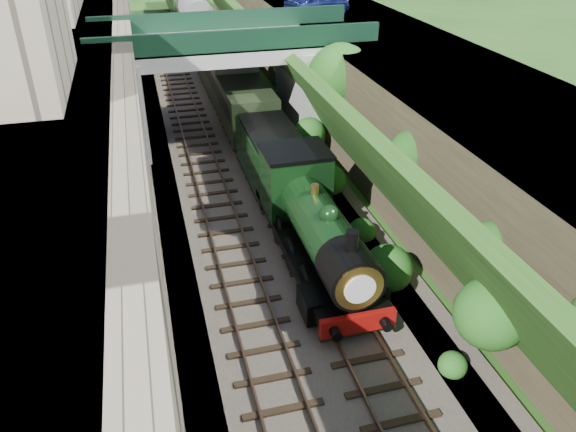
{
  "coord_description": "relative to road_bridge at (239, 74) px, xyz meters",
  "views": [
    {
      "loc": [
        -4.84,
        -9.18,
        13.57
      ],
      "look_at": [
        0.0,
        8.97,
        2.7
      ],
      "focal_mm": 35.0,
      "sensor_mm": 36.0,
      "label": 1
    }
  ],
  "objects": [
    {
      "name": "road_bridge",
      "position": [
        0.0,
        0.0,
        0.0
      ],
      "size": [
        16.0,
        6.4,
        7.25
      ],
      "color": "gray",
      "rests_on": "ground"
    },
    {
      "name": "track_left",
      "position": [
        -2.94,
        -4.0,
        -3.83
      ],
      "size": [
        2.5,
        90.0,
        0.2
      ],
      "color": "black",
      "rests_on": "trackbed"
    },
    {
      "name": "track_right",
      "position": [
        0.26,
        -4.0,
        -3.83
      ],
      "size": [
        2.5,
        90.0,
        0.2
      ],
      "color": "black",
      "rests_on": "trackbed"
    },
    {
      "name": "street_plateau_left",
      "position": [
        -9.94,
        -4.0,
        -0.58
      ],
      "size": [
        6.0,
        90.0,
        7.0
      ],
      "primitive_type": "cube",
      "color": "#262628",
      "rests_on": "ground"
    },
    {
      "name": "tree",
      "position": [
        4.97,
        -4.25,
        0.57
      ],
      "size": [
        3.6,
        3.8,
        6.6
      ],
      "color": "black",
      "rests_on": "ground"
    },
    {
      "name": "locomotive",
      "position": [
        0.26,
        -14.76,
        -2.18
      ],
      "size": [
        3.1,
        10.22,
        3.83
      ],
      "color": "black",
      "rests_on": "trackbed"
    },
    {
      "name": "tender",
      "position": [
        0.26,
        -7.4,
        -2.46
      ],
      "size": [
        2.7,
        6.0,
        3.05
      ],
      "color": "black",
      "rests_on": "trackbed"
    },
    {
      "name": "street_plateau_right",
      "position": [
        8.56,
        -4.0,
        -0.95
      ],
      "size": [
        8.0,
        90.0,
        6.25
      ],
      "primitive_type": "cube",
      "color": "#262628",
      "rests_on": "ground"
    },
    {
      "name": "building_near",
      "position": [
        -10.44,
        -10.0,
        4.92
      ],
      "size": [
        4.0,
        8.0,
        4.0
      ],
      "primitive_type": "cube",
      "color": "gray",
      "rests_on": "street_plateau_left"
    },
    {
      "name": "coach_middle",
      "position": [
        0.26,
        24.0,
        -2.03
      ],
      "size": [
        2.9,
        18.0,
        3.7
      ],
      "color": "black",
      "rests_on": "trackbed"
    },
    {
      "name": "trackbed",
      "position": [
        -0.94,
        -4.0,
        -3.98
      ],
      "size": [
        10.0,
        90.0,
        0.2
      ],
      "primitive_type": "cube",
      "color": "#473F38",
      "rests_on": "ground"
    },
    {
      "name": "embankment_slope",
      "position": [
        3.99,
        -4.95,
        -1.43
      ],
      "size": [
        4.75,
        90.0,
        6.37
      ],
      "color": "#1E4714",
      "rests_on": "ground"
    },
    {
      "name": "retaining_wall",
      "position": [
        -6.44,
        -4.0,
        -0.58
      ],
      "size": [
        1.0,
        90.0,
        7.0
      ],
      "primitive_type": "cube",
      "color": "#756B56",
      "rests_on": "ground"
    },
    {
      "name": "car_blue",
      "position": [
        6.56,
        5.35,
        2.99
      ],
      "size": [
        5.16,
        3.57,
        1.63
      ],
      "primitive_type": "imported",
      "rotation": [
        0.0,
        0.0,
        1.95
      ],
      "color": "#11194D",
      "rests_on": "street_plateau_right"
    },
    {
      "name": "coach_front",
      "position": [
        0.26,
        5.2,
        -2.03
      ],
      "size": [
        2.9,
        18.0,
        3.7
      ],
      "color": "black",
      "rests_on": "trackbed"
    }
  ]
}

